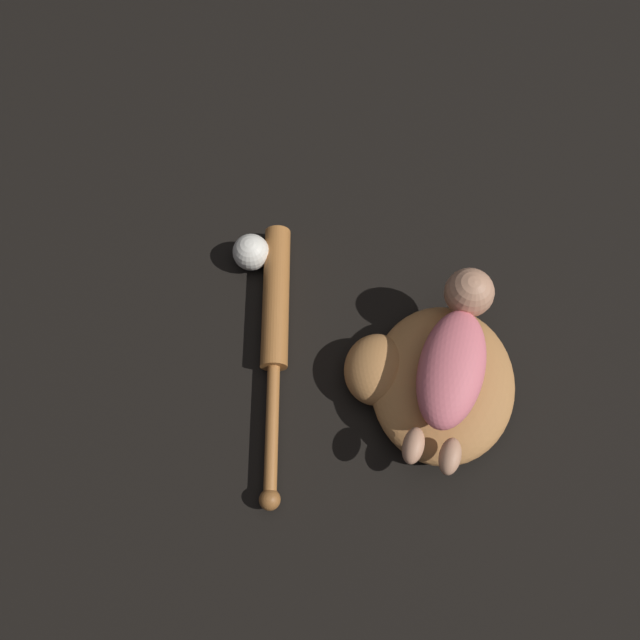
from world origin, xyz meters
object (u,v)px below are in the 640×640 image
Objects in this scene: baby_figure at (455,352)px; baseball at (251,252)px; baseball_bat at (275,323)px; baseball_glove at (432,379)px.

baby_figure is 4.95× the size of baseball.
baseball_glove is at bearing -85.13° from baseball_bat.
baseball_glove is 0.09m from baby_figure.
baseball_glove reaches higher than baseball_bat.
baseball reaches higher than baseball_bat.
baseball is (0.05, 0.46, -0.09)m from baby_figure.
baseball is at bearing 46.32° from baseball_bat.
baseball is (0.09, 0.44, -0.01)m from baseball_glove.
baby_figure reaches higher than baseball.
baseball_glove is 4.90× the size of baseball.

